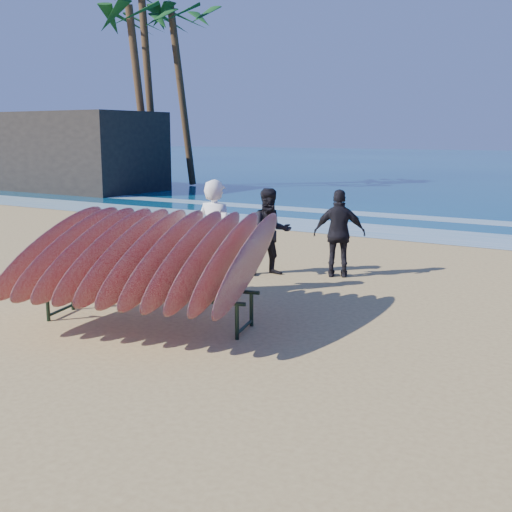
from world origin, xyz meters
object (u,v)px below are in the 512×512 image
object	(u,v)px
person_dark_a	(271,232)
palm_mid	(137,22)
person_white	(216,237)
building	(73,151)
surfboard_rack	(147,255)
palm_right	(180,20)
person_dark_b	(339,234)

from	to	relation	value
person_dark_a	palm_mid	xyz separation A→B (m)	(-15.00, 13.19, 7.01)
person_white	building	world-z (taller)	building
surfboard_rack	building	world-z (taller)	building
person_dark_a	building	bearing A→B (deg)	102.76
palm_right	building	bearing A→B (deg)	-126.32
person_dark_a	palm_right	bearing A→B (deg)	88.08
person_dark_b	building	bearing A→B (deg)	-53.27
building	palm_mid	size ratio (longest dim) A/B	0.96
person_dark_b	palm_mid	size ratio (longest dim) A/B	0.19
person_white	person_dark_b	world-z (taller)	person_white
surfboard_rack	building	bearing A→B (deg)	125.05
surfboard_rack	palm_mid	bearing A→B (deg)	117.13
person_dark_b	building	size ratio (longest dim) A/B	0.20
building	palm_mid	xyz separation A→B (m)	(2.96, 1.60, 6.00)
person_white	person_dark_a	xyz separation A→B (m)	(0.05, 1.78, -0.14)
palm_mid	palm_right	size ratio (longest dim) A/B	0.95
palm_right	surfboard_rack	bearing A→B (deg)	-53.19
person_white	palm_right	xyz separation A→B (m)	(-14.63, 17.82, 7.33)
person_dark_b	palm_right	bearing A→B (deg)	-67.59
person_white	palm_right	bearing A→B (deg)	-50.51
surfboard_rack	palm_right	xyz separation A→B (m)	(-14.83, 19.81, 7.30)
person_white	person_dark_a	world-z (taller)	person_white
person_dark_a	building	distance (m)	21.40
person_dark_a	person_dark_b	bearing A→B (deg)	-19.51
person_white	person_dark_b	bearing A→B (deg)	-118.21
person_dark_a	building	size ratio (longest dim) A/B	0.20
surfboard_rack	palm_mid	size ratio (longest dim) A/B	0.44
surfboard_rack	building	size ratio (longest dim) A/B	0.46
surfboard_rack	person_dark_b	size ratio (longest dim) A/B	2.27
palm_mid	person_white	bearing A→B (deg)	-45.04
surfboard_rack	person_dark_a	xyz separation A→B (m)	(-0.14, 3.77, -0.18)
person_white	building	distance (m)	22.36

